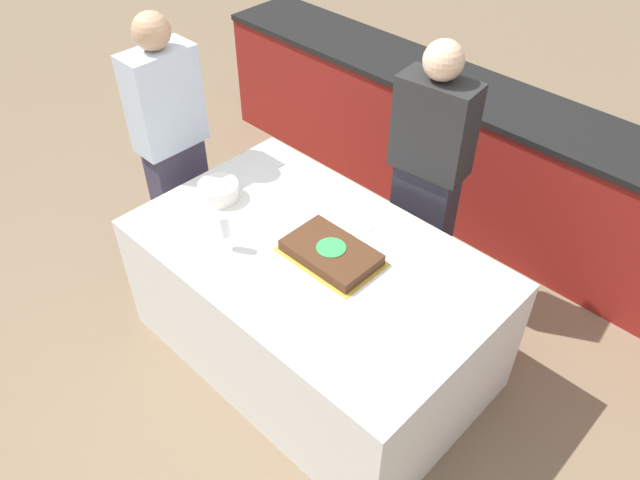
{
  "coord_description": "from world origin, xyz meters",
  "views": [
    {
      "loc": [
        1.56,
        -1.56,
        2.77
      ],
      "look_at": [
        0.04,
        0.0,
        0.85
      ],
      "focal_mm": 35.0,
      "sensor_mm": 36.0,
      "label": 1
    }
  ],
  "objects_px": {
    "person_cutting_cake": "(427,179)",
    "person_seated_left": "(173,148)",
    "plate_stack": "(219,191)",
    "wine_glass": "(225,228)",
    "cake": "(331,253)"
  },
  "relations": [
    {
      "from": "wine_glass",
      "to": "person_cutting_cake",
      "type": "distance_m",
      "value": 1.12
    },
    {
      "from": "wine_glass",
      "to": "plate_stack",
      "type": "bearing_deg",
      "value": 146.23
    },
    {
      "from": "cake",
      "to": "plate_stack",
      "type": "relative_size",
      "value": 2.24
    },
    {
      "from": "cake",
      "to": "plate_stack",
      "type": "distance_m",
      "value": 0.75
    },
    {
      "from": "plate_stack",
      "to": "person_seated_left",
      "type": "xyz_separation_m",
      "value": [
        -0.46,
        0.05,
        0.04
      ]
    },
    {
      "from": "plate_stack",
      "to": "person_seated_left",
      "type": "bearing_deg",
      "value": 174.25
    },
    {
      "from": "cake",
      "to": "wine_glass",
      "type": "height_order",
      "value": "wine_glass"
    },
    {
      "from": "cake",
      "to": "wine_glass",
      "type": "distance_m",
      "value": 0.51
    },
    {
      "from": "person_cutting_cake",
      "to": "person_seated_left",
      "type": "xyz_separation_m",
      "value": [
        -1.2,
        -0.77,
        0.01
      ]
    },
    {
      "from": "plate_stack",
      "to": "wine_glass",
      "type": "distance_m",
      "value": 0.41
    },
    {
      "from": "person_cutting_cake",
      "to": "person_seated_left",
      "type": "height_order",
      "value": "person_seated_left"
    },
    {
      "from": "plate_stack",
      "to": "wine_glass",
      "type": "xyz_separation_m",
      "value": [
        0.34,
        -0.22,
        0.08
      ]
    },
    {
      "from": "cake",
      "to": "plate_stack",
      "type": "height_order",
      "value": "plate_stack"
    },
    {
      "from": "plate_stack",
      "to": "person_cutting_cake",
      "type": "xyz_separation_m",
      "value": [
        0.74,
        0.82,
        0.02
      ]
    },
    {
      "from": "plate_stack",
      "to": "person_cutting_cake",
      "type": "bearing_deg",
      "value": 47.81
    }
  ]
}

